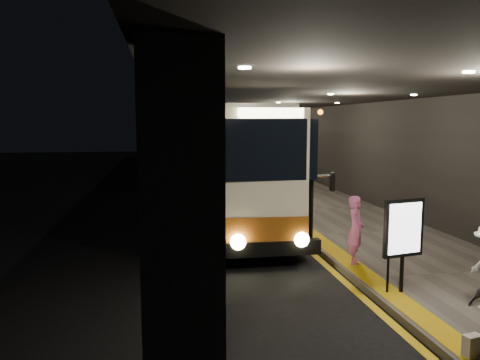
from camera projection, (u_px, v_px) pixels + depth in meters
ground at (225, 251)px, 13.12m from camera, size 90.00×90.00×0.00m
lane_line_white at (161, 217)px, 17.72m from camera, size 0.12×50.00×0.01m
kerb_stripe_yellow at (267, 214)px, 18.39m from camera, size 0.18×50.00×0.01m
sidewalk at (326, 210)px, 18.77m from camera, size 4.50×50.00×0.15m
tactile_strip at (280, 210)px, 18.46m from camera, size 0.50×50.00×0.01m
terminal_wall at (381, 137)px, 18.77m from camera, size 0.10×50.00×6.00m
support_columns at (168, 162)px, 16.52m from camera, size 0.80×24.80×4.40m
canopy at (272, 96)px, 17.84m from camera, size 9.00×50.00×0.40m
coach_main at (232, 169)px, 17.19m from camera, size 3.32×12.76×3.94m
coach_second at (201, 150)px, 30.01m from camera, size 2.55×11.81×3.71m
passenger_boarding at (356, 230)px, 11.44m from camera, size 0.60×0.72×1.68m
bag_plain at (472, 346)px, 6.92m from camera, size 0.30×0.21×0.34m
info_sign at (404, 230)px, 9.39m from camera, size 0.92×0.29×1.94m
stanchion_post at (388, 265)px, 9.47m from camera, size 0.05×0.05×1.18m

